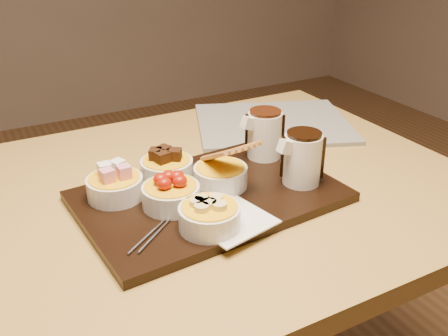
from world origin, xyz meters
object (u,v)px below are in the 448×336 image
dining_table (168,238)px  newspaper (273,123)px  pitcher_dark_chocolate (302,159)px  serving_board (210,196)px  bowl_strawberries (171,196)px  pitcher_milk_chocolate (265,135)px

dining_table → newspaper: (0.37, 0.20, 0.10)m
pitcher_dark_chocolate → newspaper: (0.14, 0.31, -0.06)m
serving_board → dining_table: bearing=131.7°
bowl_strawberries → pitcher_milk_chocolate: bearing=20.6°
bowl_strawberries → newspaper: bearing=34.8°
serving_board → pitcher_dark_chocolate: bearing=-20.0°
serving_board → bowl_strawberries: bearing=-176.4°
dining_table → pitcher_dark_chocolate: bearing=-25.0°
pitcher_dark_chocolate → pitcher_milk_chocolate: bearing=85.6°
dining_table → serving_board: 0.14m
dining_table → pitcher_milk_chocolate: 0.29m
dining_table → pitcher_dark_chocolate: (0.23, -0.11, 0.16)m
pitcher_dark_chocolate → newspaper: bearing=61.3°
dining_table → newspaper: bearing=28.1°
newspaper → serving_board: bearing=-118.0°
pitcher_milk_chocolate → newspaper: pitcher_milk_chocolate is taller
bowl_strawberries → pitcher_milk_chocolate: size_ratio=1.04×
dining_table → pitcher_milk_chocolate: bearing=5.6°
serving_board → bowl_strawberries: (-0.08, -0.01, 0.03)m
serving_board → pitcher_dark_chocolate: 0.18m
newspaper → bowl_strawberries: bearing=-123.2°
serving_board → newspaper: 0.40m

